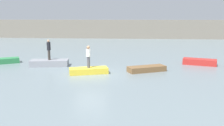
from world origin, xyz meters
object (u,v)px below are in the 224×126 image
Objects in this scene: rowboat_yellow at (89,71)px; person_dark_shirt at (49,49)px; person_white_shirt at (88,56)px; rowboat_red at (200,62)px; rowboat_grey at (50,63)px; rowboat_brown at (147,69)px; rowboat_green at (0,61)px.

rowboat_yellow is 1.63× the size of person_dark_shirt.
rowboat_red is at bearing 23.92° from person_white_shirt.
person_white_shirt reaches higher than rowboat_grey.
rowboat_red is (4.85, 3.05, 0.05)m from rowboat_brown.
person_white_shirt reaches higher than rowboat_green.
person_white_shirt reaches higher than rowboat_brown.
rowboat_red is at bearing -1.24° from rowboat_grey.
rowboat_red is 10.18m from person_white_shirt.
rowboat_red is at bearing 6.52° from rowboat_yellow.
person_dark_shirt is (0.00, 0.00, 1.25)m from rowboat_grey.
person_white_shirt is (3.88, -2.48, 1.11)m from rowboat_grey.
person_white_shirt is at bearing -32.56° from person_dark_shirt.
rowboat_red reaches higher than rowboat_yellow.
rowboat_yellow is 4.78m from person_dark_shirt.
rowboat_green is at bearing 164.13° from rowboat_grey.
rowboat_brown is (4.40, 1.05, -0.01)m from rowboat_yellow.
rowboat_red is (13.12, 1.63, -0.01)m from rowboat_grey.
rowboat_grey reaches higher than rowboat_yellow.
rowboat_yellow is 1.16m from person_white_shirt.
rowboat_green is at bearing 142.90° from rowboat_yellow.
rowboat_yellow is (3.88, -2.48, -0.05)m from rowboat_grey.
person_white_shirt is at bearing 72.60° from rowboat_yellow.
person_white_shirt is at bearing -138.58° from rowboat_red.
rowboat_red is 13.29m from person_dark_shirt.
person_dark_shirt is (-13.12, -1.63, 1.26)m from rowboat_red.
person_white_shirt reaches higher than rowboat_red.
rowboat_yellow is 1.01× the size of rowboat_red.
rowboat_green is 4.87m from rowboat_grey.
rowboat_grey is at bearing 147.44° from person_white_shirt.
person_dark_shirt is at bearing 145.67° from rowboat_brown.
rowboat_grey is 1.81× the size of person_dark_shirt.
rowboat_grey is at bearing 0.00° from person_dark_shirt.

